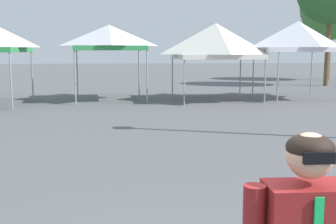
% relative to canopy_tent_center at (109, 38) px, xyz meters
% --- Properties ---
extents(canopy_tent_center, '(3.29, 3.29, 3.30)m').
position_rel_canopy_tent_center_xyz_m(canopy_tent_center, '(0.00, 0.00, 0.00)').
color(canopy_tent_center, '#9E9EA3').
rests_on(canopy_tent_center, ground).
extents(canopy_tent_left_of_center, '(3.58, 3.58, 3.36)m').
position_rel_canopy_tent_center_xyz_m(canopy_tent_left_of_center, '(4.63, -0.57, -0.15)').
color(canopy_tent_left_of_center, '#9E9EA3').
rests_on(canopy_tent_left_of_center, ground).
extents(canopy_tent_right_of_center, '(3.25, 3.25, 3.49)m').
position_rel_canopy_tent_center_xyz_m(canopy_tent_right_of_center, '(8.44, -0.39, 0.07)').
color(canopy_tent_right_of_center, '#9E9EA3').
rests_on(canopy_tent_right_of_center, ground).
extents(tree_behind_tents_left, '(4.44, 4.44, 7.84)m').
position_rel_canopy_tent_center_xyz_m(tree_behind_tents_left, '(15.85, 11.03, 2.65)').
color(tree_behind_tents_left, brown).
rests_on(tree_behind_tents_left, ground).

